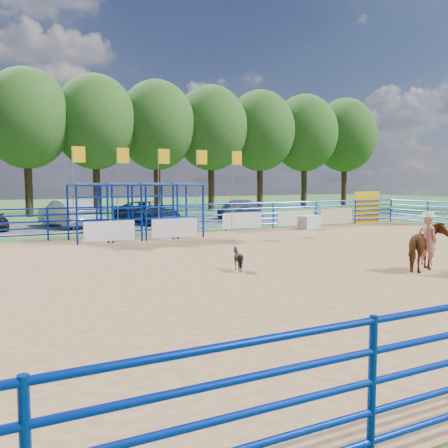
{
  "coord_description": "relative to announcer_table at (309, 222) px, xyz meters",
  "views": [
    {
      "loc": [
        -9.29,
        -13.33,
        2.74
      ],
      "look_at": [
        -1.8,
        1.0,
        1.3
      ],
      "focal_mm": 40.0,
      "sensor_mm": 36.0,
      "label": 1
    }
  ],
  "objects": [
    {
      "name": "arena_dirt",
      "position": [
        -7.64,
        -8.86,
        -0.38
      ],
      "size": [
        30.0,
        20.0,
        0.02
      ],
      "primitive_type": "cube",
      "color": "#A47B52",
      "rests_on": "ground"
    },
    {
      "name": "calf",
      "position": [
        -9.72,
        -9.28,
        -0.01
      ],
      "size": [
        0.86,
        0.84,
        0.71
      ],
      "primitive_type": "imported",
      "rotation": [
        0.0,
        0.0,
        2.16
      ],
      "color": "black",
      "rests_on": "arena_dirt"
    },
    {
      "name": "car_d",
      "position": [
        -0.67,
        6.74,
        0.33
      ],
      "size": [
        2.82,
        5.13,
        1.41
      ],
      "primitive_type": "imported",
      "rotation": [
        0.0,
        0.0,
        2.96
      ],
      "color": "#545457",
      "rests_on": "gravel_strip"
    },
    {
      "name": "chute_assembly",
      "position": [
        -9.54,
        -0.02,
        0.87
      ],
      "size": [
        19.32,
        2.41,
        4.2
      ],
      "color": "#072598",
      "rests_on": "ground"
    },
    {
      "name": "treeline",
      "position": [
        -7.64,
        17.14,
        7.15
      ],
      "size": [
        56.4,
        6.4,
        11.24
      ],
      "color": "#3F2B19",
      "rests_on": "ground"
    },
    {
      "name": "car_b",
      "position": [
        -11.69,
        7.37,
        0.41
      ],
      "size": [
        2.69,
        5.04,
        1.58
      ],
      "primitive_type": "imported",
      "rotation": [
        0.0,
        0.0,
        3.37
      ],
      "color": "#999BA1",
      "rests_on": "gravel_strip"
    },
    {
      "name": "horse_and_rider",
      "position": [
        -4.8,
        -11.99,
        0.5
      ],
      "size": [
        1.89,
        1.37,
        2.49
      ],
      "color": "#623013",
      "rests_on": "arena_dirt"
    },
    {
      "name": "gravel_strip",
      "position": [
        -7.64,
        8.14,
        -0.38
      ],
      "size": [
        40.0,
        10.0,
        0.01
      ],
      "primitive_type": "cube",
      "color": "gray",
      "rests_on": "ground"
    },
    {
      "name": "ground",
      "position": [
        -7.64,
        -8.86,
        -0.39
      ],
      "size": [
        120.0,
        120.0,
        0.0
      ],
      "primitive_type": "plane",
      "color": "#376126",
      "rests_on": "ground"
    },
    {
      "name": "announcer_table",
      "position": [
        0.0,
        0.0,
        0.0
      ],
      "size": [
        1.5,
        1.05,
        0.73
      ],
      "primitive_type": "cube",
      "rotation": [
        0.0,
        0.0,
        0.34
      ],
      "color": "silver",
      "rests_on": "arena_dirt"
    },
    {
      "name": "car_c",
      "position": [
        -6.85,
        7.41,
        0.31
      ],
      "size": [
        3.44,
        5.38,
        1.38
      ],
      "primitive_type": "imported",
      "rotation": [
        0.0,
        0.0,
        0.25
      ],
      "color": "#141832",
      "rests_on": "gravel_strip"
    },
    {
      "name": "perimeter_fence",
      "position": [
        -7.64,
        -8.86,
        0.36
      ],
      "size": [
        30.1,
        20.1,
        1.5
      ],
      "color": "#072598",
      "rests_on": "ground"
    }
  ]
}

